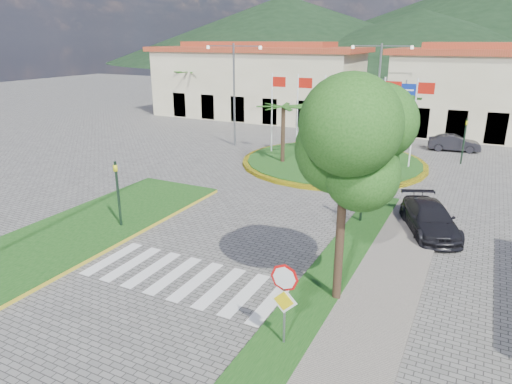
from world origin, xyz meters
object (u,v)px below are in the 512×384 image
at_px(stop_sign, 284,293).
at_px(car_dark_a, 336,131).
at_px(car_side_right, 430,218).
at_px(roundabout_island, 333,161).
at_px(white_van, 248,112).
at_px(deciduous_tree, 346,150).
at_px(car_dark_b, 454,143).

relative_size(stop_sign, car_dark_a, 0.79).
height_order(stop_sign, car_side_right, stop_sign).
bearing_deg(roundabout_island, white_van, 134.41).
xyz_separation_m(car_dark_a, car_side_right, (10.11, -18.47, 0.10)).
bearing_deg(car_dark_a, deciduous_tree, -139.10).
height_order(white_van, car_dark_b, car_dark_b).
bearing_deg(car_side_right, stop_sign, -126.87).
relative_size(roundabout_island, stop_sign, 4.79).
relative_size(roundabout_island, white_van, 2.94).
bearing_deg(stop_sign, car_dark_b, 85.31).
bearing_deg(white_van, car_dark_a, -133.47).
xyz_separation_m(roundabout_island, car_dark_b, (7.19, 8.00, 0.45)).
distance_m(deciduous_tree, car_dark_a, 27.52).
distance_m(white_van, car_side_right, 32.82).
distance_m(stop_sign, white_van, 39.88).
bearing_deg(car_dark_a, car_dark_b, -71.70).
bearing_deg(car_dark_b, car_side_right, 171.94).
distance_m(stop_sign, car_dark_a, 29.92).
xyz_separation_m(stop_sign, white_van, (-19.39, 34.83, -1.19)).
bearing_deg(stop_sign, deciduous_tree, 78.82).
bearing_deg(roundabout_island, car_dark_a, 106.40).
xyz_separation_m(stop_sign, deciduous_tree, (0.60, 3.04, 3.38)).
bearing_deg(deciduous_tree, car_side_right, 74.93).
xyz_separation_m(deciduous_tree, car_side_right, (2.00, 7.43, -4.51)).
distance_m(stop_sign, car_side_right, 10.84).
relative_size(stop_sign, deciduous_tree, 0.39).
xyz_separation_m(white_van, car_dark_a, (11.87, -5.90, -0.03)).
height_order(roundabout_island, stop_sign, roundabout_island).
xyz_separation_m(car_dark_b, car_side_right, (0.30, -17.57, 0.04)).
xyz_separation_m(deciduous_tree, car_dark_b, (1.70, 25.00, -4.55)).
relative_size(roundabout_island, car_dark_a, 3.78).
distance_m(roundabout_island, deciduous_tree, 18.55).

